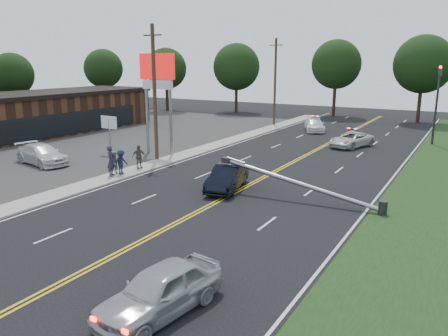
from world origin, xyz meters
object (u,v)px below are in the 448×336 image
Objects in this scene: emergency_a at (351,140)px; bystander_c at (121,162)px; small_sign at (109,126)px; traffic_signal at (437,98)px; utility_pole_far at (275,82)px; emergency_b at (314,125)px; utility_pole_mid at (155,93)px; bystander_b at (115,163)px; fallen_streetlight at (307,186)px; waiting_sedan at (160,290)px; parked_car at (42,154)px; bystander_d at (139,157)px; bystander_a at (111,161)px; crashed_sedan at (227,177)px; pylon_sign at (157,79)px.

bystander_c is (-10.48, -17.86, 0.29)m from emergency_a.
small_sign is 0.44× the size of traffic_signal.
utility_pole_far is at bearing 160.89° from emergency_a.
traffic_signal is 1.50× the size of emergency_b.
utility_pole_mid is at bearing -112.08° from emergency_a.
emergency_b is (10.41, 20.11, -1.65)m from small_sign.
utility_pole_far reaches higher than bystander_c.
utility_pole_mid is 6.48× the size of bystander_b.
fallen_streetlight is 14.58m from utility_pole_mid.
waiting_sedan is at bearing -103.57° from bystander_b.
bystander_c is (0.35, 0.18, 0.04)m from bystander_b.
fallen_streetlight is 1.99× the size of emergency_b.
parked_car is 3.02× the size of bystander_d.
small_sign is at bearing 92.18° from bystander_d.
utility_pole_far reaches higher than bystander_b.
emergency_a is at bearing 48.80° from utility_pole_mid.
bystander_a reaches higher than emergency_b.
crashed_sedan is 0.88× the size of parked_car.
waiting_sedan is 2.82× the size of bystander_b.
small_sign is 0.67× the size of emergency_a.
pylon_sign is 1.84× the size of waiting_sedan.
traffic_signal is at bearing -8.33° from bystander_d.
bystander_b is at bearing -88.80° from utility_pole_far.
fallen_streetlight is at bearing -12.72° from crashed_sedan.
small_sign is at bearing 20.95° from bystander_a.
fallen_streetlight is at bearing -16.64° from utility_pole_mid.
utility_pole_mid reaches higher than bystander_c.
waiting_sedan is (-0.13, -12.39, -0.18)m from fallen_streetlight.
pylon_sign reaches higher than emergency_b.
parked_car is at bearing 158.72° from waiting_sedan.
bystander_d is (-4.81, -23.09, 0.26)m from emergency_b.
small_sign reaches higher than parked_car.
utility_pole_far is 2.30× the size of waiting_sedan.
utility_pole_far is (4.80, 22.00, 2.75)m from small_sign.
utility_pole_far is 6.03× the size of bystander_d.
fallen_streetlight is 2.15× the size of waiting_sedan.
bystander_a is at bearing -124.99° from emergency_b.
pylon_sign is 1.60× the size of parked_car.
utility_pole_mid is 21.53m from waiting_sedan.
crashed_sedan is (-4.91, -0.03, -0.20)m from fallen_streetlight.
bystander_d is (-16.70, -20.98, -3.26)m from traffic_signal.
emergency_a is 9.15m from emergency_b.
small_sign is 1.87× the size of bystander_d.
bystander_c is at bearing -176.16° from fallen_streetlight.
waiting_sedan is 2.66× the size of bystander_c.
utility_pole_far is 40.85m from waiting_sedan.
utility_pole_mid is at bearing 0.00° from small_sign.
utility_pole_mid is at bearing 45.24° from bystander_d.
bystander_c is at bearing -101.28° from emergency_a.
fallen_streetlight is 12.40m from waiting_sedan.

